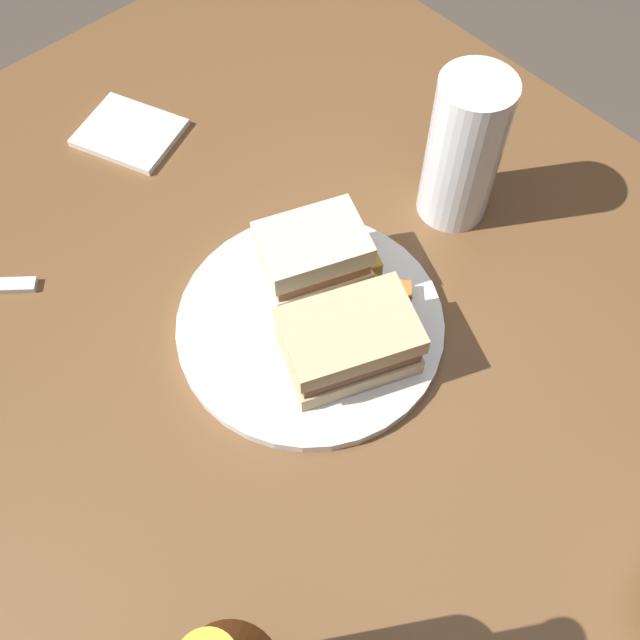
# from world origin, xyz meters

# --- Properties ---
(ground_plane) EXTENTS (6.00, 6.00, 0.00)m
(ground_plane) POSITION_xyz_m (0.00, 0.00, 0.00)
(ground_plane) COLOR #4C4238
(dining_table) EXTENTS (1.13, 0.90, 0.73)m
(dining_table) POSITION_xyz_m (0.00, 0.00, 0.37)
(dining_table) COLOR brown
(dining_table) RESTS_ON ground
(plate) EXTENTS (0.26, 0.26, 0.01)m
(plate) POSITION_xyz_m (-0.03, 0.00, 0.74)
(plate) COLOR white
(plate) RESTS_ON dining_table
(sandwich_half_left) EXTENTS (0.12, 0.14, 0.06)m
(sandwich_half_left) POSITION_xyz_m (0.03, -0.00, 0.77)
(sandwich_half_left) COLOR #CCB284
(sandwich_half_left) RESTS_ON plate
(sandwich_half_right) EXTENTS (0.10, 0.12, 0.06)m
(sandwich_half_right) POSITION_xyz_m (-0.07, 0.04, 0.77)
(sandwich_half_right) COLOR beige
(sandwich_half_right) RESTS_ON plate
(potato_wedge_front) EXTENTS (0.05, 0.04, 0.02)m
(potato_wedge_front) POSITION_xyz_m (-0.04, 0.09, 0.75)
(potato_wedge_front) COLOR gold
(potato_wedge_front) RESTS_ON plate
(potato_wedge_middle) EXTENTS (0.04, 0.03, 0.02)m
(potato_wedge_middle) POSITION_xyz_m (-0.02, 0.06, 0.75)
(potato_wedge_middle) COLOR #AD702D
(potato_wedge_middle) RESTS_ON plate
(potato_wedge_back) EXTENTS (0.04, 0.04, 0.02)m
(potato_wedge_back) POSITION_xyz_m (-0.03, 0.07, 0.75)
(potato_wedge_back) COLOR gold
(potato_wedge_back) RESTS_ON plate
(potato_wedge_left_edge) EXTENTS (0.05, 0.05, 0.02)m
(potato_wedge_left_edge) POSITION_xyz_m (0.00, 0.07, 0.75)
(potato_wedge_left_edge) COLOR #AD702D
(potato_wedge_left_edge) RESTS_ON plate
(potato_wedge_right_edge) EXTENTS (0.04, 0.05, 0.02)m
(potato_wedge_right_edge) POSITION_xyz_m (-0.04, 0.04, 0.75)
(potato_wedge_right_edge) COLOR #B77F33
(potato_wedge_right_edge) RESTS_ON plate
(pint_glass) EXTENTS (0.08, 0.08, 0.17)m
(pint_glass) POSITION_xyz_m (-0.04, 0.22, 0.80)
(pint_glass) COLOR white
(pint_glass) RESTS_ON dining_table
(napkin) EXTENTS (0.14, 0.13, 0.01)m
(napkin) POSITION_xyz_m (-0.36, 0.02, 0.73)
(napkin) COLOR silver
(napkin) RESTS_ON dining_table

